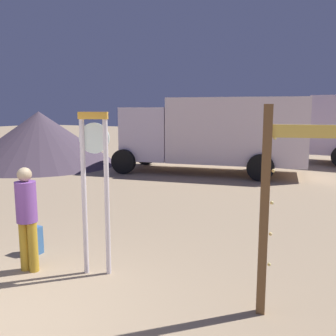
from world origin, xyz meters
name	(u,v)px	position (x,y,z in m)	size (l,w,h in m)	color
standing_clock	(95,177)	(0.20, 1.84, 1.43)	(0.42, 0.25, 2.34)	silver
arrow_sign	(299,177)	(2.93, 1.92, 1.64)	(1.11, 0.44, 2.44)	brown
person_near_clock	(27,214)	(-0.75, 1.44, 0.87)	(0.30, 0.30, 1.56)	gold
backpack	(34,240)	(-1.21, 1.97, 0.23)	(0.26, 0.20, 0.46)	teal
box_truck_near	(216,132)	(-1.28, 10.89, 1.55)	(7.21, 3.68, 2.77)	silver
dome_tent	(40,138)	(-8.66, 9.40, 1.14)	(6.45, 6.45, 2.27)	#4B3C49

